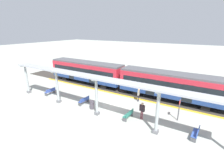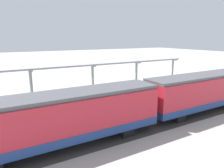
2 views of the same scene
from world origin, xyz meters
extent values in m
plane|color=#ABAFA3|center=(0.00, 0.00, 0.00)|extent=(176.00, 176.00, 0.00)
cube|color=gold|center=(-3.11, 0.00, 0.00)|extent=(0.43, 30.56, 0.01)
cube|color=#38332D|center=(-4.92, 0.00, 0.00)|extent=(3.20, 42.56, 0.01)
cube|color=red|center=(-4.92, -8.05, 1.94)|extent=(2.60, 12.70, 2.60)
cube|color=navy|center=(-4.92, -8.05, 0.92)|extent=(2.63, 12.72, 0.55)
cube|color=#515156|center=(-4.92, -8.05, 3.36)|extent=(2.39, 12.70, 0.24)
cube|color=black|center=(-3.61, -8.05, 2.25)|extent=(0.03, 11.68, 0.84)
cube|color=black|center=(-3.60, -10.16, 1.69)|extent=(0.04, 1.10, 2.00)
cube|color=black|center=(-3.60, -5.93, 1.69)|extent=(0.04, 1.10, 2.00)
cube|color=black|center=(-4.92, -3.98, 0.32)|extent=(2.21, 0.90, 0.64)
cube|color=black|center=(-4.92, -12.11, 0.32)|extent=(2.21, 0.90, 0.64)
cube|color=red|center=(-4.92, 5.25, 1.94)|extent=(2.60, 12.70, 2.60)
cube|color=navy|center=(-4.92, 5.25, 0.92)|extent=(2.63, 12.72, 0.55)
cube|color=#515156|center=(-4.92, 5.25, 3.36)|extent=(2.39, 12.70, 0.24)
cube|color=black|center=(-3.61, 5.25, 2.25)|extent=(0.03, 11.68, 0.84)
cube|color=black|center=(-3.60, 3.14, 1.69)|extent=(0.04, 1.10, 2.00)
cube|color=black|center=(-3.60, 7.37, 1.69)|extent=(0.04, 1.10, 2.00)
cube|color=black|center=(-4.92, 9.32, 0.32)|extent=(2.21, 0.90, 0.64)
cube|color=black|center=(-4.92, 1.19, 0.32)|extent=(2.21, 0.90, 0.64)
cube|color=slate|center=(2.87, -11.86, 0.15)|extent=(0.44, 0.44, 0.30)
cylinder|color=#9EA6A6|center=(2.87, -11.86, 2.05)|extent=(0.28, 0.28, 3.49)
cube|color=#9EA6A6|center=(2.87, -11.86, 3.85)|extent=(1.10, 0.36, 0.12)
cube|color=slate|center=(2.87, -5.89, 0.15)|extent=(0.44, 0.44, 0.30)
cylinder|color=#9EA6A6|center=(2.87, -5.89, 2.05)|extent=(0.28, 0.28, 3.49)
cube|color=#9EA6A6|center=(2.87, -5.89, 3.85)|extent=(1.10, 0.36, 0.12)
cube|color=slate|center=(2.87, -0.17, 0.15)|extent=(0.44, 0.44, 0.30)
cylinder|color=#9EA6A6|center=(2.87, -0.17, 2.05)|extent=(0.28, 0.28, 3.49)
cube|color=#9EA6A6|center=(2.87, -0.17, 3.85)|extent=(1.10, 0.36, 0.12)
cube|color=slate|center=(2.87, 6.01, 0.15)|extent=(0.44, 0.44, 0.30)
cylinder|color=#9EA6A6|center=(2.87, 6.01, 2.05)|extent=(0.28, 0.28, 3.49)
cube|color=#9EA6A6|center=(2.87, 6.01, 3.85)|extent=(1.10, 0.36, 0.12)
cube|color=#A8AAB2|center=(2.87, -0.02, 3.99)|extent=(1.20, 24.50, 0.16)
cube|color=#297A67|center=(1.95, 2.92, 0.44)|extent=(1.51, 0.48, 0.04)
cube|color=#297A67|center=(1.95, 3.11, 0.66)|extent=(1.50, 0.10, 0.40)
cube|color=#4C4C51|center=(2.61, 2.90, 0.21)|extent=(0.11, 0.40, 0.42)
cube|color=#4C4C51|center=(1.28, 2.94, 0.21)|extent=(0.11, 0.40, 0.42)
cube|color=#3153A7|center=(1.82, 8.92, 0.44)|extent=(1.52, 0.51, 0.04)
cube|color=#3153A7|center=(1.83, 9.11, 0.66)|extent=(1.50, 0.13, 0.40)
cube|color=#4C4C51|center=(2.49, 8.89, 0.21)|extent=(0.12, 0.40, 0.42)
cube|color=#4C4C51|center=(1.15, 8.95, 0.21)|extent=(0.12, 0.40, 0.42)
cube|color=#2F4999|center=(1.64, -3.03, 0.44)|extent=(1.52, 0.52, 0.04)
cube|color=#2F4999|center=(1.65, -2.84, 0.66)|extent=(1.50, 0.14, 0.40)
cube|color=#4C4C51|center=(2.30, -3.06, 0.21)|extent=(0.12, 0.40, 0.42)
cube|color=#4C4C51|center=(0.97, -2.99, 0.21)|extent=(0.12, 0.40, 0.42)
cube|color=#364EA3|center=(1.72, -8.88, 0.44)|extent=(1.51, 0.48, 0.04)
cube|color=#364EA3|center=(1.73, -8.69, 0.66)|extent=(1.50, 0.10, 0.40)
cube|color=#4C4C51|center=(2.39, -8.89, 0.21)|extent=(0.11, 0.40, 0.42)
cube|color=#4C4C51|center=(1.05, -8.86, 0.21)|extent=(0.11, 0.40, 0.42)
cylinder|color=#454049|center=(2.12, -1.43, 0.47)|extent=(0.48, 0.48, 0.94)
cylinder|color=#4C4C51|center=(-0.29, 7.17, 1.10)|extent=(0.10, 0.10, 2.20)
cube|color=red|center=(-0.29, 7.17, 1.95)|extent=(0.56, 0.04, 0.36)
cylinder|color=black|center=(-2.53, 2.11, 0.41)|extent=(0.11, 0.11, 0.83)
cylinder|color=black|center=(-2.37, 2.16, 0.41)|extent=(0.11, 0.11, 0.83)
cube|color=gray|center=(-2.45, 2.13, 1.14)|extent=(0.52, 0.33, 0.62)
sphere|color=beige|center=(-2.45, 2.13, 1.56)|extent=(0.22, 0.22, 0.22)
cylinder|color=brown|center=(1.29, 4.02, 0.44)|extent=(0.11, 0.11, 0.87)
cylinder|color=brown|center=(1.35, 4.19, 0.44)|extent=(0.11, 0.11, 0.87)
cube|color=#291D23|center=(1.32, 4.10, 1.20)|extent=(0.39, 0.56, 0.65)
sphere|color=tan|center=(1.32, 4.10, 1.64)|extent=(0.24, 0.24, 0.24)
camera|label=1|loc=(15.22, 9.26, 8.49)|focal=26.83mm
camera|label=2|loc=(-16.72, 8.64, 6.77)|focal=32.90mm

